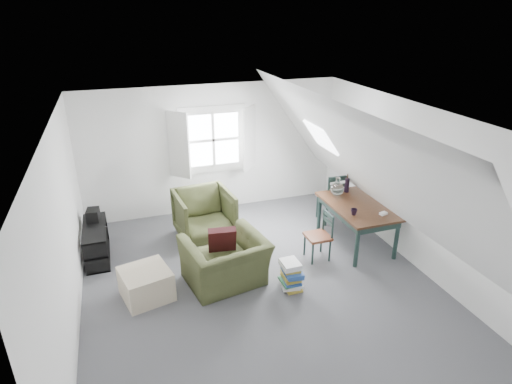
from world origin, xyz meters
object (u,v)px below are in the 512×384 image
object	(u,v)px
armchair_far	(206,237)
dining_table	(357,210)
dining_chair_near	(320,235)
magazine_stack	(291,275)
armchair_near	(226,282)
dining_chair_far	(332,196)
media_shelf	(97,244)
ottoman	(146,284)

from	to	relation	value
armchair_far	dining_table	xyz separation A→B (m)	(2.41, -1.03, 0.63)
dining_chair_near	magazine_stack	distance (m)	0.99
armchair_near	armchair_far	distance (m)	1.45
dining_chair_far	media_shelf	distance (m)	4.24
dining_table	armchair_near	bearing A→B (deg)	-173.45
dining_table	magazine_stack	bearing A→B (deg)	-154.43
dining_chair_far	media_shelf	xyz separation A→B (m)	(-4.24, 0.03, -0.26)
magazine_stack	armchair_near	bearing A→B (deg)	153.32
armchair_near	dining_chair_far	size ratio (longest dim) A/B	1.14
dining_chair_near	armchair_far	bearing A→B (deg)	-117.02
armchair_far	ottoman	bearing A→B (deg)	-134.72
media_shelf	dining_chair_near	bearing A→B (deg)	-22.53
magazine_stack	media_shelf	bearing A→B (deg)	146.45
armchair_near	magazine_stack	bearing A→B (deg)	142.95
dining_table	ottoman	bearing A→B (deg)	-177.08
dining_chair_far	magazine_stack	size ratio (longest dim) A/B	2.26
dining_table	dining_chair_near	bearing A→B (deg)	-167.10
armchair_near	armchair_far	world-z (taller)	armchair_far
dining_table	dining_chair_near	size ratio (longest dim) A/B	1.83
magazine_stack	dining_chair_near	bearing A→B (deg)	39.62
armchair_near	dining_chair_far	bearing A→B (deg)	-162.20
ottoman	magazine_stack	size ratio (longest dim) A/B	1.47
armchair_near	magazine_stack	xyz separation A→B (m)	(0.87, -0.43, 0.22)
dining_chair_near	magazine_stack	size ratio (longest dim) A/B	1.83
armchair_far	media_shelf	xyz separation A→B (m)	(-1.81, -0.11, 0.25)
armchair_near	magazine_stack	world-z (taller)	magazine_stack
ottoman	dining_chair_far	distance (m)	3.81
armchair_near	dining_chair_near	size ratio (longest dim) A/B	1.41
dining_chair_far	dining_chair_near	xyz separation A→B (m)	(-0.81, -1.12, -0.10)
ottoman	dining_chair_far	world-z (taller)	dining_chair_far
dining_chair_far	media_shelf	bearing A→B (deg)	17.75
dining_table	armchair_far	bearing A→B (deg)	153.54
ottoman	dining_chair_near	world-z (taller)	dining_chair_near
armchair_far	dining_table	world-z (taller)	dining_table
armchair_far	dining_table	distance (m)	2.69
armchair_near	dining_table	size ratio (longest dim) A/B	0.77
dining_chair_far	media_shelf	world-z (taller)	dining_chair_far
armchair_far	dining_chair_far	bearing A→B (deg)	-9.06
ottoman	media_shelf	xyz separation A→B (m)	(-0.66, 1.30, 0.03)
magazine_stack	dining_chair_far	bearing A→B (deg)	47.97
armchair_near	dining_table	xyz separation A→B (m)	(2.41, 0.42, 0.63)
dining_table	media_shelf	size ratio (longest dim) A/B	1.36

